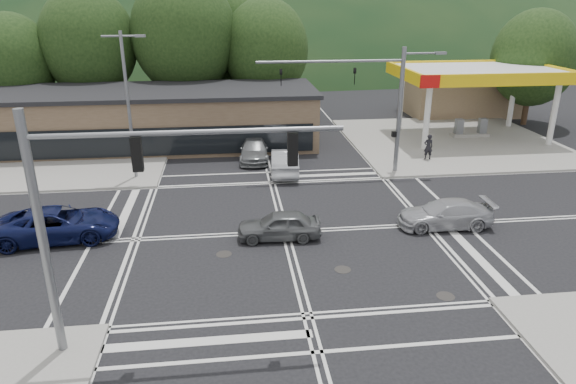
{
  "coord_description": "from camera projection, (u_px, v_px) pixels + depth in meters",
  "views": [
    {
      "loc": [
        -2.57,
        -22.71,
        10.83
      ],
      "look_at": [
        0.36,
        1.81,
        1.4
      ],
      "focal_mm": 32.0,
      "sensor_mm": 36.0,
      "label": 1
    }
  ],
  "objects": [
    {
      "name": "gas_station_canopy",
      "position": [
        477.0,
        76.0,
        40.13
      ],
      "size": [
        12.32,
        8.34,
        5.75
      ],
      "color": "silver",
      "rests_on": "ground"
    },
    {
      "name": "car_grey_center",
      "position": [
        279.0,
        225.0,
        24.33
      ],
      "size": [
        4.04,
        1.79,
        1.35
      ],
      "primitive_type": "imported",
      "rotation": [
        0.0,
        0.0,
        -1.62
      ],
      "color": "#56585A",
      "rests_on": "ground"
    },
    {
      "name": "hill_north",
      "position": [
        237.0,
        51.0,
        108.7
      ],
      "size": [
        252.0,
        126.0,
        140.0
      ],
      "primitive_type": "ellipsoid",
      "color": "#17341A",
      "rests_on": "ground"
    },
    {
      "name": "tree_n_e",
      "position": [
        230.0,
        38.0,
        48.42
      ],
      "size": [
        8.4,
        8.4,
        11.98
      ],
      "color": "#382619",
      "rests_on": "ground"
    },
    {
      "name": "car_northbound",
      "position": [
        254.0,
        150.0,
        36.18
      ],
      "size": [
        2.28,
        4.99,
        1.41
      ],
      "primitive_type": "imported",
      "rotation": [
        0.0,
        0.0,
        -0.06
      ],
      "color": "slate",
      "rests_on": "ground"
    },
    {
      "name": "sidewalk_nw",
      "position": [
        58.0,
        154.0,
        37.44
      ],
      "size": [
        16.0,
        16.0,
        0.15
      ],
      "primitive_type": "cube",
      "color": "gray",
      "rests_on": "ground"
    },
    {
      "name": "tree_n_b",
      "position": [
        184.0,
        34.0,
        44.03
      ],
      "size": [
        9.0,
        9.0,
        12.98
      ],
      "color": "#382619",
      "rests_on": "ground"
    },
    {
      "name": "tree_ne",
      "position": [
        534.0,
        58.0,
        44.34
      ],
      "size": [
        7.2,
        7.2,
        9.99
      ],
      "color": "#382619",
      "rests_on": "ground"
    },
    {
      "name": "car_queue_b",
      "position": [
        272.0,
        126.0,
        42.24
      ],
      "size": [
        2.71,
        5.06,
        1.64
      ],
      "primitive_type": "imported",
      "rotation": [
        0.0,
        0.0,
        2.97
      ],
      "color": "silver",
      "rests_on": "ground"
    },
    {
      "name": "car_blue_west",
      "position": [
        57.0,
        224.0,
        24.21
      ],
      "size": [
        5.81,
        3.11,
        1.55
      ],
      "primitive_type": "imported",
      "rotation": [
        0.0,
        0.0,
        1.67
      ],
      "color": "#0E133E",
      "rests_on": "ground"
    },
    {
      "name": "commercial_row",
      "position": [
        157.0,
        119.0,
        39.39
      ],
      "size": [
        24.0,
        8.0,
        4.0
      ],
      "primitive_type": "cube",
      "color": "brown",
      "rests_on": "ground"
    },
    {
      "name": "tree_n_a",
      "position": [
        89.0,
        43.0,
        43.38
      ],
      "size": [
        8.0,
        8.0,
        11.75
      ],
      "color": "#382619",
      "rests_on": "ground"
    },
    {
      "name": "car_queue_a",
      "position": [
        285.0,
        161.0,
        33.39
      ],
      "size": [
        2.14,
        5.03,
        1.61
      ],
      "primitive_type": "imported",
      "rotation": [
        0.0,
        0.0,
        3.05
      ],
      "color": "#A7A9AF",
      "rests_on": "ground"
    },
    {
      "name": "pedestrian",
      "position": [
        428.0,
        147.0,
        35.69
      ],
      "size": [
        0.65,
        0.43,
        1.77
      ],
      "primitive_type": "imported",
      "rotation": [
        0.0,
        0.0,
        3.13
      ],
      "color": "black",
      "rests_on": "sidewalk_ne"
    },
    {
      "name": "car_silver_east",
      "position": [
        445.0,
        214.0,
        25.58
      ],
      "size": [
        4.77,
        2.09,
        1.36
      ],
      "primitive_type": "imported",
      "rotation": [
        0.0,
        0.0,
        -1.61
      ],
      "color": "#A4A5AB",
      "rests_on": "ground"
    },
    {
      "name": "signal_mast_ne",
      "position": [
        381.0,
        96.0,
        31.78
      ],
      "size": [
        11.65,
        0.3,
        8.0
      ],
      "color": "slate",
      "rests_on": "ground"
    },
    {
      "name": "tree_n_d",
      "position": [
        13.0,
        61.0,
        42.25
      ],
      "size": [
        6.8,
        6.8,
        9.76
      ],
      "color": "#382619",
      "rests_on": "ground"
    },
    {
      "name": "signal_mast_sw",
      "position": [
        101.0,
        204.0,
        15.08
      ],
      "size": [
        9.14,
        0.28,
        8.0
      ],
      "color": "slate",
      "rests_on": "ground"
    },
    {
      "name": "tree_n_c",
      "position": [
        265.0,
        49.0,
        45.27
      ],
      "size": [
        7.6,
        7.6,
        10.87
      ],
      "color": "#382619",
      "rests_on": "ground"
    },
    {
      "name": "sidewalk_ne",
      "position": [
        451.0,
        141.0,
        40.77
      ],
      "size": [
        16.0,
        16.0,
        0.15
      ],
      "primitive_type": "cube",
      "color": "gray",
      "rests_on": "ground"
    },
    {
      "name": "streetlight_nw",
      "position": [
        129.0,
        99.0,
        30.83
      ],
      "size": [
        2.5,
        0.25,
        9.0
      ],
      "color": "slate",
      "rests_on": "ground"
    },
    {
      "name": "ground",
      "position": [
        285.0,
        232.0,
        25.22
      ],
      "size": [
        120.0,
        120.0,
        0.0
      ],
      "primitive_type": "plane",
      "color": "black",
      "rests_on": "ground"
    },
    {
      "name": "convenience_store",
      "position": [
        460.0,
        94.0,
        49.94
      ],
      "size": [
        10.0,
        6.0,
        3.8
      ],
      "primitive_type": "cube",
      "color": "#846B4F",
      "rests_on": "ground"
    }
  ]
}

